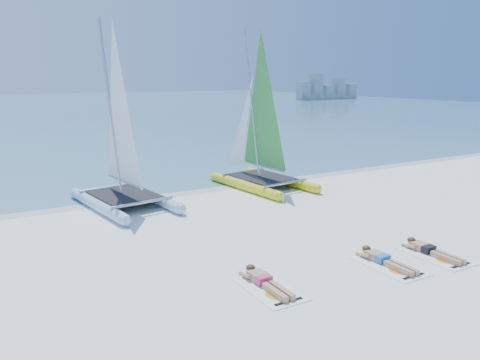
# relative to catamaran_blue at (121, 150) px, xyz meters

# --- Properties ---
(ground) EXTENTS (140.00, 140.00, 0.00)m
(ground) POSITION_rel_catamaran_blue_xyz_m (3.74, -4.64, -2.07)
(ground) COLOR white
(ground) RESTS_ON ground
(sea) EXTENTS (140.00, 115.00, 0.01)m
(sea) POSITION_rel_catamaran_blue_xyz_m (3.74, 58.36, -2.07)
(sea) COLOR #6EA9B8
(sea) RESTS_ON ground
(wet_sand_strip) EXTENTS (140.00, 1.40, 0.01)m
(wet_sand_strip) POSITION_rel_catamaran_blue_xyz_m (3.74, 0.86, -2.07)
(wet_sand_strip) COLOR silver
(wet_sand_strip) RESTS_ON ground
(distant_skyline) EXTENTS (14.00, 2.00, 5.00)m
(distant_skyline) POSITION_rel_catamaran_blue_xyz_m (57.45, 57.36, -0.14)
(distant_skyline) COLOR #9FA8AF
(distant_skyline) RESTS_ON ground
(catamaran_blue) EXTENTS (3.16, 5.39, 6.95)m
(catamaran_blue) POSITION_rel_catamaran_blue_xyz_m (0.00, 0.00, 0.00)
(catamaran_blue) COLOR silver
(catamaran_blue) RESTS_ON ground
(catamaran_yellow) EXTENTS (2.98, 5.50, 6.87)m
(catamaran_yellow) POSITION_rel_catamaran_blue_xyz_m (5.96, 0.42, 0.09)
(catamaran_yellow) COLOR yellow
(catamaran_yellow) RESTS_ON ground
(towel_a) EXTENTS (1.00, 1.85, 0.02)m
(towel_a) POSITION_rel_catamaran_blue_xyz_m (0.87, -8.47, -2.06)
(towel_a) COLOR white
(towel_a) RESTS_ON ground
(sunbather_a) EXTENTS (0.37, 1.73, 0.26)m
(sunbather_a) POSITION_rel_catamaran_blue_xyz_m (0.87, -8.28, -1.95)
(sunbather_a) COLOR tan
(sunbather_a) RESTS_ON towel_a
(towel_b) EXTENTS (1.00, 1.85, 0.02)m
(towel_b) POSITION_rel_catamaran_blue_xyz_m (4.20, -8.90, -2.06)
(towel_b) COLOR white
(towel_b) RESTS_ON ground
(sunbather_b) EXTENTS (0.37, 1.73, 0.26)m
(sunbather_b) POSITION_rel_catamaran_blue_xyz_m (4.20, -8.71, -1.95)
(sunbather_b) COLOR tan
(sunbather_b) RESTS_ON towel_b
(towel_c) EXTENTS (1.00, 1.85, 0.02)m
(towel_c) POSITION_rel_catamaran_blue_xyz_m (5.77, -9.04, -2.06)
(towel_c) COLOR white
(towel_c) RESTS_ON ground
(sunbather_c) EXTENTS (0.37, 1.73, 0.26)m
(sunbather_c) POSITION_rel_catamaran_blue_xyz_m (5.77, -8.84, -1.95)
(sunbather_c) COLOR tan
(sunbather_c) RESTS_ON towel_c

